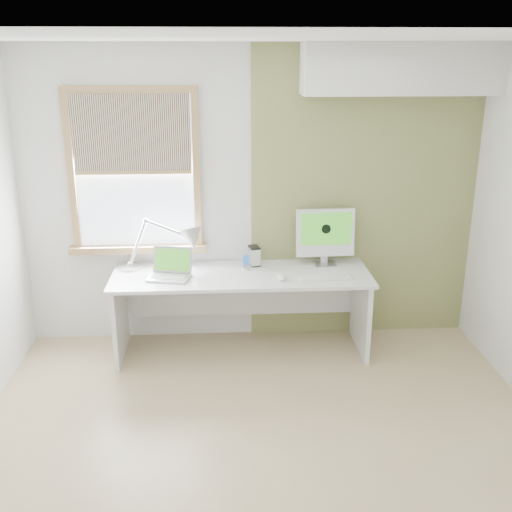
{
  "coord_description": "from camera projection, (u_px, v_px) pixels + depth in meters",
  "views": [
    {
      "loc": [
        -0.27,
        -3.47,
        2.55
      ],
      "look_at": [
        0.0,
        1.05,
        1.0
      ],
      "focal_mm": 42.77,
      "sensor_mm": 36.0,
      "label": 1
    }
  ],
  "objects": [
    {
      "name": "room",
      "position": [
        266.0,
        265.0,
        3.7
      ],
      "size": [
        4.04,
        3.54,
        2.64
      ],
      "color": "tan",
      "rests_on": "ground"
    },
    {
      "name": "keyboard",
      "position": [
        326.0,
        278.0,
        5.06
      ],
      "size": [
        0.46,
        0.17,
        0.02
      ],
      "color": "white",
      "rests_on": "desk"
    },
    {
      "name": "window",
      "position": [
        134.0,
        173.0,
        5.18
      ],
      "size": [
        1.2,
        0.14,
        1.42
      ],
      "color": "olive",
      "rests_on": "room"
    },
    {
      "name": "desk_lamp",
      "position": [
        180.0,
        243.0,
        5.22
      ],
      "size": [
        0.79,
        0.32,
        0.45
      ],
      "color": "#B8BABD",
      "rests_on": "desk"
    },
    {
      "name": "mouse",
      "position": [
        282.0,
        278.0,
        5.05
      ],
      "size": [
        0.08,
        0.12,
        0.03
      ],
      "primitive_type": "ellipsoid",
      "rotation": [
        0.0,
        0.0,
        0.09
      ],
      "color": "white",
      "rests_on": "desk"
    },
    {
      "name": "desk",
      "position": [
        241.0,
        292.0,
        5.3
      ],
      "size": [
        2.2,
        0.7,
        0.73
      ],
      "color": "white",
      "rests_on": "room"
    },
    {
      "name": "laptop",
      "position": [
        171.0,
        270.0,
        5.1
      ],
      "size": [
        0.39,
        0.34,
        0.24
      ],
      "color": "#B8BABD",
      "rests_on": "desk"
    },
    {
      "name": "accent_wall",
      "position": [
        364.0,
        197.0,
        5.4
      ],
      "size": [
        2.0,
        0.02,
        2.6
      ],
      "primitive_type": "cube",
      "color": "#8E8950",
      "rests_on": "room"
    },
    {
      "name": "external_drive",
      "position": [
        254.0,
        256.0,
        5.37
      ],
      "size": [
        0.11,
        0.15,
        0.17
      ],
      "color": "#B8BABD",
      "rests_on": "desk"
    },
    {
      "name": "imac",
      "position": [
        325.0,
        234.0,
        5.32
      ],
      "size": [
        0.51,
        0.17,
        0.5
      ],
      "color": "#B8BABD",
      "rests_on": "desk"
    },
    {
      "name": "soffit",
      "position": [
        401.0,
        68.0,
        4.9
      ],
      "size": [
        1.6,
        0.4,
        0.42
      ],
      "primitive_type": "cube",
      "color": "white",
      "rests_on": "room"
    },
    {
      "name": "phone_dock",
      "position": [
        246.0,
        265.0,
        5.28
      ],
      "size": [
        0.09,
        0.09,
        0.14
      ],
      "color": "#B8BABD",
      "rests_on": "desk"
    }
  ]
}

